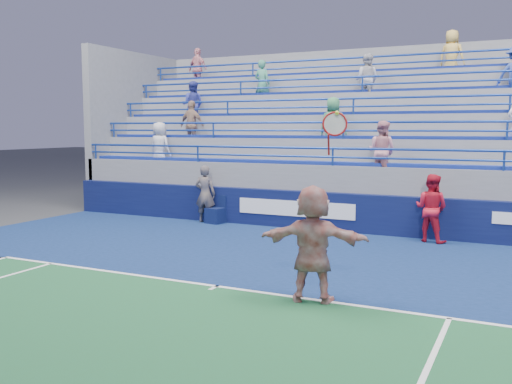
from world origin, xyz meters
The scene contains 7 objects.
ground centered at (0.00, 0.00, 0.00)m, with size 120.00×120.00×0.00m, color #333538.
sponsor_wall centered at (0.00, 6.50, 0.55)m, with size 18.00×0.32×1.10m.
bleacher_stand centered at (0.00, 10.27, 1.54)m, with size 18.00×5.60×6.13m.
judge_chair centered at (-3.56, 6.17, 0.28)m, with size 0.56×0.57×0.87m.
tennis_player centered at (1.89, -0.05, 1.00)m, with size 1.93×0.98×3.19m.
line_judge centered at (-3.92, 6.17, 0.90)m, with size 0.65×0.43×1.79m, color #151F3B.
ball_girl centered at (2.86, 6.06, 0.88)m, with size 0.86×0.67×1.76m, color red.
Camera 1 is at (5.11, -8.90, 2.91)m, focal length 40.00 mm.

